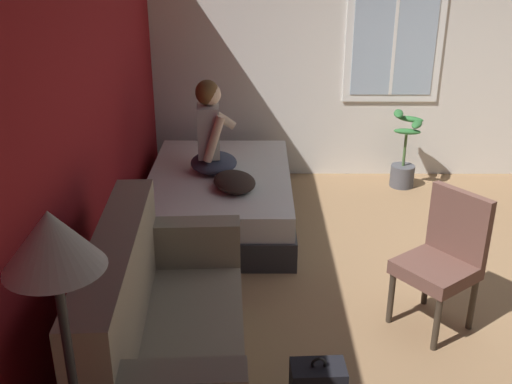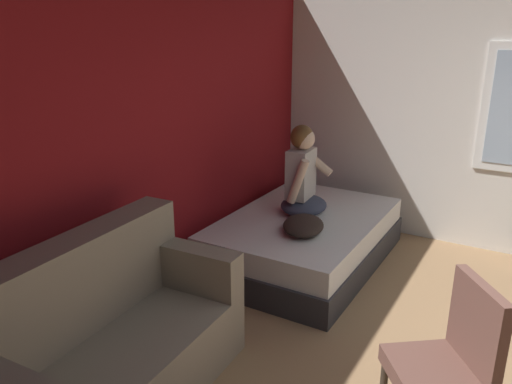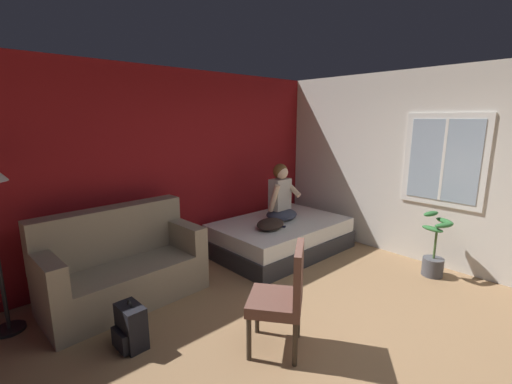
{
  "view_description": "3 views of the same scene",
  "coord_description": "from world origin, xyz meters",
  "px_view_note": "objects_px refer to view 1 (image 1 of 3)",
  "views": [
    {
      "loc": [
        -3.99,
        1.85,
        2.54
      ],
      "look_at": [
        0.13,
        1.87,
        0.78
      ],
      "focal_mm": 42.0,
      "sensor_mm": 36.0,
      "label": 1
    },
    {
      "loc": [
        -2.87,
        0.33,
        2.22
      ],
      "look_at": [
        0.36,
        2.23,
        0.99
      ],
      "focal_mm": 35.0,
      "sensor_mm": 36.0,
      "label": 2
    },
    {
      "loc": [
        -2.41,
        -1.27,
        2.03
      ],
      "look_at": [
        0.5,
        1.92,
        1.1
      ],
      "focal_mm": 24.0,
      "sensor_mm": 36.0,
      "label": 3
    }
  ],
  "objects_px": {
    "throw_pillow": "(234,182)",
    "cell_phone": "(239,181)",
    "couch": "(162,335)",
    "bed": "(220,197)",
    "person_seated": "(211,135)",
    "side_chair": "(443,256)",
    "potted_plant": "(404,160)",
    "floor_lamp": "(58,281)"
  },
  "relations": [
    {
      "from": "floor_lamp",
      "to": "bed",
      "type": "bearing_deg",
      "value": -5.67
    },
    {
      "from": "side_chair",
      "to": "cell_phone",
      "type": "height_order",
      "value": "side_chair"
    },
    {
      "from": "side_chair",
      "to": "person_seated",
      "type": "bearing_deg",
      "value": 44.21
    },
    {
      "from": "bed",
      "to": "side_chair",
      "type": "xyz_separation_m",
      "value": [
        -1.68,
        -1.63,
        0.3
      ]
    },
    {
      "from": "bed",
      "to": "couch",
      "type": "distance_m",
      "value": 2.39
    },
    {
      "from": "couch",
      "to": "throw_pillow",
      "type": "distance_m",
      "value": 2.04
    },
    {
      "from": "bed",
      "to": "person_seated",
      "type": "xyz_separation_m",
      "value": [
        0.08,
        0.08,
        0.6
      ]
    },
    {
      "from": "bed",
      "to": "throw_pillow",
      "type": "bearing_deg",
      "value": -157.5
    },
    {
      "from": "side_chair",
      "to": "person_seated",
      "type": "distance_m",
      "value": 2.47
    },
    {
      "from": "bed",
      "to": "potted_plant",
      "type": "bearing_deg",
      "value": -66.38
    },
    {
      "from": "bed",
      "to": "side_chair",
      "type": "height_order",
      "value": "side_chair"
    },
    {
      "from": "bed",
      "to": "side_chair",
      "type": "distance_m",
      "value": 2.36
    },
    {
      "from": "throw_pillow",
      "to": "cell_phone",
      "type": "xyz_separation_m",
      "value": [
        0.18,
        -0.04,
        -0.07
      ]
    },
    {
      "from": "bed",
      "to": "throw_pillow",
      "type": "height_order",
      "value": "throw_pillow"
    },
    {
      "from": "couch",
      "to": "cell_phone",
      "type": "distance_m",
      "value": 2.22
    },
    {
      "from": "couch",
      "to": "floor_lamp",
      "type": "bearing_deg",
      "value": 172.43
    },
    {
      "from": "person_seated",
      "to": "potted_plant",
      "type": "distance_m",
      "value": 2.24
    },
    {
      "from": "cell_phone",
      "to": "floor_lamp",
      "type": "xyz_separation_m",
      "value": [
        -3.26,
        0.54,
        0.94
      ]
    },
    {
      "from": "throw_pillow",
      "to": "cell_phone",
      "type": "relative_size",
      "value": 3.33
    },
    {
      "from": "potted_plant",
      "to": "couch",
      "type": "bearing_deg",
      "value": 146.34
    },
    {
      "from": "couch",
      "to": "cell_phone",
      "type": "relative_size",
      "value": 12.09
    },
    {
      "from": "person_seated",
      "to": "cell_phone",
      "type": "relative_size",
      "value": 6.08
    },
    {
      "from": "cell_phone",
      "to": "bed",
      "type": "bearing_deg",
      "value": -171.42
    },
    {
      "from": "cell_phone",
      "to": "throw_pillow",
      "type": "bearing_deg",
      "value": -46.88
    },
    {
      "from": "couch",
      "to": "throw_pillow",
      "type": "height_order",
      "value": "couch"
    },
    {
      "from": "side_chair",
      "to": "potted_plant",
      "type": "bearing_deg",
      "value": -7.2
    },
    {
      "from": "cell_phone",
      "to": "potted_plant",
      "type": "height_order",
      "value": "potted_plant"
    },
    {
      "from": "couch",
      "to": "side_chair",
      "type": "height_order",
      "value": "couch"
    },
    {
      "from": "bed",
      "to": "throw_pillow",
      "type": "relative_size",
      "value": 4.27
    },
    {
      "from": "person_seated",
      "to": "cell_phone",
      "type": "bearing_deg",
      "value": -135.93
    },
    {
      "from": "floor_lamp",
      "to": "cell_phone",
      "type": "bearing_deg",
      "value": -9.33
    },
    {
      "from": "bed",
      "to": "cell_phone",
      "type": "distance_m",
      "value": 0.37
    },
    {
      "from": "side_chair",
      "to": "cell_phone",
      "type": "xyz_separation_m",
      "value": [
        1.48,
        1.44,
        -0.05
      ]
    },
    {
      "from": "side_chair",
      "to": "person_seated",
      "type": "relative_size",
      "value": 1.12
    },
    {
      "from": "bed",
      "to": "person_seated",
      "type": "bearing_deg",
      "value": 44.02
    },
    {
      "from": "throw_pillow",
      "to": "bed",
      "type": "bearing_deg",
      "value": 22.5
    },
    {
      "from": "floor_lamp",
      "to": "potted_plant",
      "type": "bearing_deg",
      "value": -28.03
    },
    {
      "from": "couch",
      "to": "side_chair",
      "type": "distance_m",
      "value": 1.97
    },
    {
      "from": "throw_pillow",
      "to": "potted_plant",
      "type": "xyz_separation_m",
      "value": [
        1.23,
        -1.8,
        -0.25
      ]
    },
    {
      "from": "bed",
      "to": "potted_plant",
      "type": "relative_size",
      "value": 2.41
    },
    {
      "from": "person_seated",
      "to": "throw_pillow",
      "type": "relative_size",
      "value": 1.82
    },
    {
      "from": "couch",
      "to": "potted_plant",
      "type": "relative_size",
      "value": 2.05
    }
  ]
}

